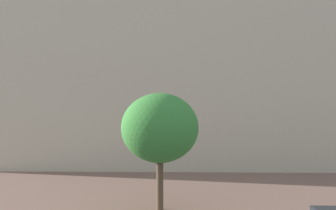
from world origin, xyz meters
The scene contains 2 objects.
landmark_building centered at (0.12, 28.08, 11.13)m, with size 29.21×10.49×37.74m.
tree_curb_far centered at (-0.30, 12.57, 3.25)m, with size 3.11×3.11×4.67m.
Camera 1 is at (0.42, -1.18, 3.45)m, focal length 36.58 mm.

